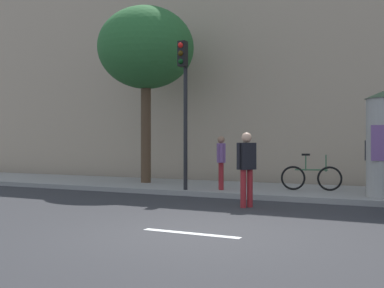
{
  "coord_description": "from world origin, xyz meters",
  "views": [
    {
      "loc": [
        3.57,
        -7.04,
        1.52
      ],
      "look_at": [
        -0.98,
        2.0,
        1.52
      ],
      "focal_mm": 43.56,
      "sensor_mm": 36.0,
      "label": 1
    }
  ],
  "objects_px": {
    "traffic_light": "(184,91)",
    "pedestrian_with_backpack": "(247,163)",
    "bicycle_leaning": "(311,177)",
    "poster_column": "(383,143)",
    "street_tree": "(146,49)",
    "pedestrian_in_light_jacket": "(221,158)",
    "pedestrian_tallest": "(376,156)"
  },
  "relations": [
    {
      "from": "traffic_light",
      "to": "pedestrian_with_backpack",
      "type": "distance_m",
      "value": 3.74
    },
    {
      "from": "bicycle_leaning",
      "to": "poster_column",
      "type": "bearing_deg",
      "value": -24.19
    },
    {
      "from": "street_tree",
      "to": "pedestrian_in_light_jacket",
      "type": "distance_m",
      "value": 5.28
    },
    {
      "from": "traffic_light",
      "to": "pedestrian_tallest",
      "type": "distance_m",
      "value": 5.95
    },
    {
      "from": "pedestrian_tallest",
      "to": "pedestrian_in_light_jacket",
      "type": "distance_m",
      "value": 4.52
    },
    {
      "from": "street_tree",
      "to": "pedestrian_tallest",
      "type": "xyz_separation_m",
      "value": [
        7.64,
        0.45,
        -3.74
      ]
    },
    {
      "from": "pedestrian_with_backpack",
      "to": "pedestrian_in_light_jacket",
      "type": "relative_size",
      "value": 1.11
    },
    {
      "from": "poster_column",
      "to": "pedestrian_with_backpack",
      "type": "distance_m",
      "value": 3.76
    },
    {
      "from": "poster_column",
      "to": "bicycle_leaning",
      "type": "distance_m",
      "value": 2.46
    },
    {
      "from": "pedestrian_with_backpack",
      "to": "pedestrian_tallest",
      "type": "relative_size",
      "value": 1.04
    },
    {
      "from": "pedestrian_in_light_jacket",
      "to": "bicycle_leaning",
      "type": "distance_m",
      "value": 2.72
    },
    {
      "from": "traffic_light",
      "to": "pedestrian_in_light_jacket",
      "type": "xyz_separation_m",
      "value": [
        0.94,
        0.63,
        -2.02
      ]
    },
    {
      "from": "pedestrian_in_light_jacket",
      "to": "bicycle_leaning",
      "type": "xyz_separation_m",
      "value": [
        2.48,
        0.97,
        -0.56
      ]
    },
    {
      "from": "poster_column",
      "to": "pedestrian_with_backpack",
      "type": "relative_size",
      "value": 1.52
    },
    {
      "from": "street_tree",
      "to": "pedestrian_tallest",
      "type": "bearing_deg",
      "value": 3.4
    },
    {
      "from": "pedestrian_in_light_jacket",
      "to": "pedestrian_tallest",
      "type": "bearing_deg",
      "value": 21.4
    },
    {
      "from": "street_tree",
      "to": "bicycle_leaning",
      "type": "distance_m",
      "value": 7.37
    },
    {
      "from": "poster_column",
      "to": "bicycle_leaning",
      "type": "xyz_separation_m",
      "value": [
        -2.05,
        0.92,
        -1.0
      ]
    },
    {
      "from": "traffic_light",
      "to": "street_tree",
      "type": "distance_m",
      "value": 3.58
    },
    {
      "from": "poster_column",
      "to": "pedestrian_in_light_jacket",
      "type": "distance_m",
      "value": 4.55
    },
    {
      "from": "poster_column",
      "to": "pedestrian_with_backpack",
      "type": "bearing_deg",
      "value": -140.04
    },
    {
      "from": "poster_column",
      "to": "pedestrian_tallest",
      "type": "height_order",
      "value": "poster_column"
    },
    {
      "from": "poster_column",
      "to": "bicycle_leaning",
      "type": "relative_size",
      "value": 1.58
    },
    {
      "from": "pedestrian_with_backpack",
      "to": "poster_column",
      "type": "bearing_deg",
      "value": 39.96
    },
    {
      "from": "street_tree",
      "to": "pedestrian_tallest",
      "type": "relative_size",
      "value": 3.62
    },
    {
      "from": "street_tree",
      "to": "pedestrian_with_backpack",
      "type": "distance_m",
      "value": 7.32
    },
    {
      "from": "traffic_light",
      "to": "street_tree",
      "type": "bearing_deg",
      "value": 143.84
    },
    {
      "from": "street_tree",
      "to": "bicycle_leaning",
      "type": "height_order",
      "value": "street_tree"
    },
    {
      "from": "pedestrian_in_light_jacket",
      "to": "street_tree",
      "type": "bearing_deg",
      "value": 160.8
    },
    {
      "from": "traffic_light",
      "to": "poster_column",
      "type": "distance_m",
      "value": 5.73
    },
    {
      "from": "poster_column",
      "to": "bicycle_leaning",
      "type": "height_order",
      "value": "poster_column"
    },
    {
      "from": "poster_column",
      "to": "pedestrian_in_light_jacket",
      "type": "relative_size",
      "value": 1.7
    }
  ]
}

